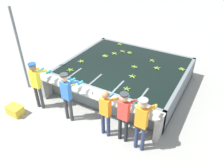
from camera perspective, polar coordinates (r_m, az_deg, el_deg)
ground_plane at (r=7.43m, az=-5.20°, el=-9.00°), size 80.00×80.00×0.00m
wash_tank at (r=8.85m, az=3.48°, el=2.36°), size 4.57×3.98×0.89m
work_ledge at (r=7.16m, az=-4.44°, el=-4.20°), size 4.57×0.45×0.89m
worker_0 at (r=7.68m, az=-19.16°, el=0.69°), size 0.44×0.74×1.76m
worker_1 at (r=6.88m, az=-11.67°, el=-2.18°), size 0.43×0.73×1.74m
worker_2 at (r=6.28m, az=-1.54°, el=-6.65°), size 0.45×0.73×1.61m
worker_3 at (r=6.07m, az=3.20°, el=-7.44°), size 0.42×0.72×1.69m
worker_4 at (r=5.84m, az=7.80°, el=-9.17°), size 0.41×0.73×1.75m
banana_bunch_floating_0 at (r=8.40m, az=-10.85°, el=3.62°), size 0.28×0.27×0.08m
banana_bunch_floating_1 at (r=8.51m, az=5.88°, el=4.51°), size 0.28×0.27×0.08m
banana_bunch_floating_2 at (r=9.53m, az=0.62°, el=7.99°), size 0.28×0.28×0.08m
banana_bunch_floating_3 at (r=8.96m, az=-8.10°, el=5.91°), size 0.26×0.28×0.08m
banana_bunch_floating_4 at (r=8.72m, az=17.81°, el=3.72°), size 0.28×0.27×0.08m
banana_bunch_floating_5 at (r=10.45m, az=2.09°, el=10.36°), size 0.27×0.27×0.08m
banana_bunch_floating_6 at (r=7.20m, az=3.90°, el=-1.26°), size 0.26×0.28×0.08m
banana_bunch_floating_7 at (r=9.62m, az=4.64°, el=8.14°), size 0.26×0.28×0.08m
banana_bunch_floating_8 at (r=8.56m, az=11.69°, el=4.12°), size 0.26×0.28×0.08m
banana_bunch_floating_9 at (r=9.06m, az=10.47°, el=6.01°), size 0.26×0.26×0.08m
banana_bunch_floating_10 at (r=7.89m, az=5.38°, el=2.03°), size 0.27×0.28×0.08m
banana_bunch_floating_11 at (r=9.73m, az=2.81°, el=8.53°), size 0.27×0.28×0.08m
banana_bunch_floating_12 at (r=9.31m, az=-1.78°, el=7.33°), size 0.28×0.28×0.08m
banana_bunch_ledge_0 at (r=6.56m, az=2.41°, el=-5.12°), size 0.28×0.28×0.08m
banana_bunch_ledge_1 at (r=7.51m, az=-10.24°, el=-0.15°), size 0.27×0.28×0.08m
knife_0 at (r=6.96m, az=-5.07°, el=-2.76°), size 0.23×0.30×0.02m
crate at (r=8.17m, az=-23.98°, el=-6.29°), size 0.55×0.39×0.32m
support_post_left at (r=8.78m, az=-22.85°, el=7.98°), size 0.09×0.09×3.20m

